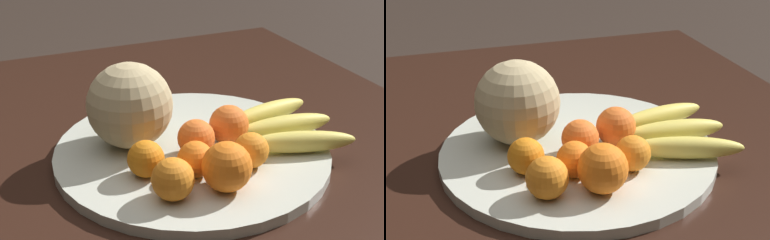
% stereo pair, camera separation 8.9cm
% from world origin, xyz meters
% --- Properties ---
extents(kitchen_table, '(1.30, 1.00, 0.71)m').
position_xyz_m(kitchen_table, '(0.00, 0.00, 0.62)').
color(kitchen_table, black).
rests_on(kitchen_table, ground_plane).
extents(fruit_bowl, '(0.46, 0.46, 0.02)m').
position_xyz_m(fruit_bowl, '(-0.01, -0.01, 0.72)').
color(fruit_bowl, beige).
rests_on(fruit_bowl, kitchen_table).
extents(melon, '(0.14, 0.14, 0.14)m').
position_xyz_m(melon, '(-0.06, -0.10, 0.80)').
color(melon, tan).
rests_on(melon, fruit_bowl).
extents(banana_bunch, '(0.20, 0.20, 0.04)m').
position_xyz_m(banana_bunch, '(0.02, 0.14, 0.75)').
color(banana_bunch, '#473819').
rests_on(banana_bunch, fruit_bowl).
extents(orange_front_left, '(0.06, 0.06, 0.06)m').
position_xyz_m(orange_front_left, '(0.02, -0.02, 0.76)').
color(orange_front_left, orange).
rests_on(orange_front_left, fruit_bowl).
extents(orange_front_right, '(0.06, 0.06, 0.06)m').
position_xyz_m(orange_front_right, '(0.08, -0.05, 0.76)').
color(orange_front_right, orange).
rests_on(orange_front_right, fruit_bowl).
extents(orange_mid_center, '(0.07, 0.07, 0.07)m').
position_xyz_m(orange_mid_center, '(0.00, 0.05, 0.77)').
color(orange_mid_center, orange).
rests_on(orange_mid_center, fruit_bowl).
extents(orange_back_left, '(0.06, 0.06, 0.06)m').
position_xyz_m(orange_back_left, '(0.08, 0.05, 0.76)').
color(orange_back_left, orange).
rests_on(orange_back_left, fruit_bowl).
extents(orange_back_right, '(0.06, 0.06, 0.06)m').
position_xyz_m(orange_back_right, '(0.04, -0.12, 0.76)').
color(orange_back_right, orange).
rests_on(orange_back_right, fruit_bowl).
extents(orange_top_small, '(0.08, 0.08, 0.08)m').
position_xyz_m(orange_top_small, '(0.13, -0.02, 0.77)').
color(orange_top_small, orange).
rests_on(orange_top_small, fruit_bowl).
extents(orange_side_extra, '(0.06, 0.06, 0.06)m').
position_xyz_m(orange_side_extra, '(0.12, -0.10, 0.76)').
color(orange_side_extra, orange).
rests_on(orange_side_extra, fruit_bowl).
extents(produce_tag, '(0.08, 0.08, 0.00)m').
position_xyz_m(produce_tag, '(0.06, 0.01, 0.73)').
color(produce_tag, white).
rests_on(produce_tag, fruit_bowl).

